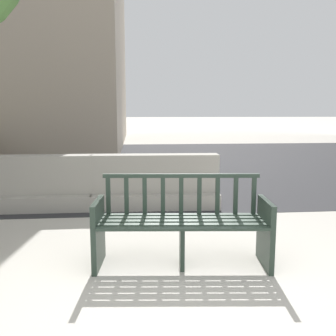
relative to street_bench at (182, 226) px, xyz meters
The scene contains 5 objects.
ground_plane 1.01m from the street_bench, 94.91° to the right, with size 200.00×200.00×0.00m, color #ADA89E.
street_asphalt 7.79m from the street_bench, 90.58° to the left, with size 120.00×12.00×0.01m, color #28282B.
street_bench is the anchor object (origin of this frame).
jersey_barrier_centre 2.34m from the street_bench, 93.11° to the left, with size 2.02×0.75×0.84m.
jersey_barrier_left 3.17m from the street_bench, 131.86° to the left, with size 2.00×0.69×0.84m.
Camera 1 is at (-0.38, -2.60, 1.51)m, focal length 40.00 mm.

